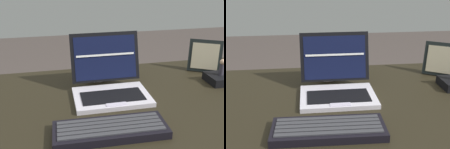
# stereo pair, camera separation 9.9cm
# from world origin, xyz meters

# --- Properties ---
(desk) EXTENTS (1.41, 0.74, 0.71)m
(desk) POSITION_xyz_m (0.00, 0.00, 0.61)
(desk) COLOR black
(desk) RESTS_ON ground
(laptop_front) EXTENTS (0.28, 0.25, 0.22)m
(laptop_front) POSITION_xyz_m (-0.05, 0.06, 0.76)
(laptop_front) COLOR silver
(laptop_front) RESTS_ON desk
(external_keyboard) EXTENTS (0.34, 0.14, 0.03)m
(external_keyboard) POSITION_xyz_m (-0.10, -0.20, 0.73)
(external_keyboard) COLOR black
(external_keyboard) RESTS_ON desk
(photo_frame) EXTENTS (0.15, 0.11, 0.15)m
(photo_frame) POSITION_xyz_m (0.43, 0.21, 0.79)
(photo_frame) COLOR black
(photo_frame) RESTS_ON desk
(figurine_stand) EXTENTS (0.11, 0.11, 0.03)m
(figurine_stand) POSITION_xyz_m (0.43, 0.07, 0.73)
(figurine_stand) COLOR black
(figurine_stand) RESTS_ON desk
(figurine) EXTENTS (0.02, 0.02, 0.07)m
(figurine) POSITION_xyz_m (0.43, 0.07, 0.79)
(figurine) COLOR #37333F
(figurine) RESTS_ON figurine_stand
(coffee_mug) EXTENTS (0.13, 0.09, 0.08)m
(coffee_mug) POSITION_xyz_m (-0.07, 0.23, 0.76)
(coffee_mug) COLOR beige
(coffee_mug) RESTS_ON desk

